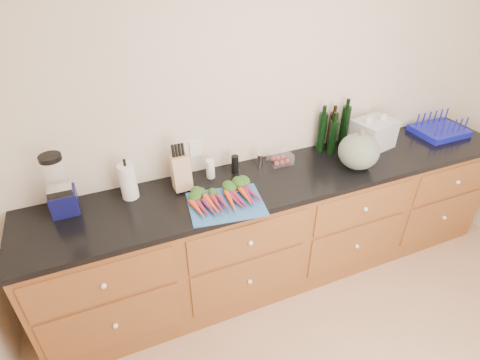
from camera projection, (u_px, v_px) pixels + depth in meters
name	position (u px, v px, depth m)	size (l,w,h in m)	color
wall_back	(272.00, 110.00, 2.70)	(4.10, 0.05, 2.60)	beige
cabinets	(286.00, 227.00, 2.92)	(3.60, 0.64, 0.90)	brown
countertop	(290.00, 176.00, 2.66)	(3.64, 0.62, 0.04)	black
cutting_board	(226.00, 204.00, 2.34)	(0.46, 0.35, 0.01)	#2A63AE
carrots	(224.00, 197.00, 2.36)	(0.41, 0.30, 0.06)	#F04F1C
squash	(359.00, 151.00, 2.66)	(0.29, 0.29, 0.26)	#576454
blender_appliance	(60.00, 188.00, 2.20)	(0.15, 0.15, 0.39)	#0E0E43
paper_towel	(128.00, 182.00, 2.36)	(0.10, 0.10, 0.24)	white
knife_block	(181.00, 172.00, 2.45)	(0.12, 0.12, 0.23)	tan
grinder_salt	(211.00, 169.00, 2.58)	(0.06, 0.06, 0.13)	white
grinder_pepper	(235.00, 164.00, 2.64)	(0.05, 0.05, 0.13)	black
canister_chrome	(260.00, 160.00, 2.71)	(0.04, 0.04, 0.10)	silver
tomato_box	(280.00, 158.00, 2.76)	(0.16, 0.13, 0.08)	white
bottles	(333.00, 131.00, 2.88)	(0.27, 0.14, 0.33)	black
grocery_bag	(373.00, 134.00, 2.94)	(0.30, 0.24, 0.22)	silver
dish_rack	(439.00, 129.00, 3.17)	(0.41, 0.33, 0.16)	#1216A4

